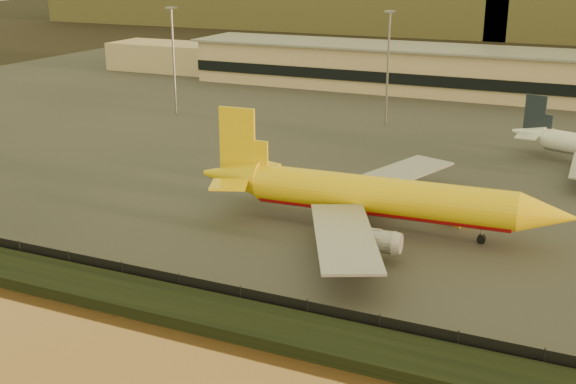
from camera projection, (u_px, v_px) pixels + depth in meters
ground at (275, 261)px, 92.20m from camera, size 900.00×900.00×0.00m
embankment at (207, 313)px, 77.28m from camera, size 320.00×7.00×1.40m
tarmac at (443, 116)px, 174.29m from camera, size 320.00×220.00×0.20m
perimeter_fence at (225, 293)px, 80.55m from camera, size 300.00×0.05×2.20m
terminal_building at (419, 69)px, 204.48m from camera, size 202.00×25.00×12.60m
apron_light_masts at (500, 66)px, 146.21m from camera, size 152.20×12.20×25.40m
dhl_cargo_jet at (374, 197)px, 101.02m from camera, size 53.33×52.18×15.93m
gse_vehicle_yellow at (450, 216)px, 104.47m from camera, size 4.78×3.40×1.96m
gse_vehicle_white at (309, 181)px, 120.96m from camera, size 4.39×3.01×1.81m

